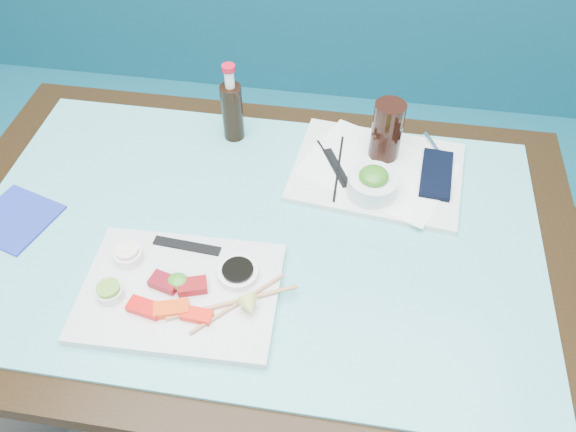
# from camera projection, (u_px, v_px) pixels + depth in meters

# --- Properties ---
(booth_bench) EXTENTS (3.00, 0.56, 1.17)m
(booth_bench) POSITION_uv_depth(u_px,v_px,m) (304.00, 125.00, 2.04)
(booth_bench) COLOR #0F4F5F
(booth_bench) RESTS_ON ground
(dining_table) EXTENTS (1.40, 0.90, 0.75)m
(dining_table) POSITION_uv_depth(u_px,v_px,m) (256.00, 257.00, 1.27)
(dining_table) COLOR black
(dining_table) RESTS_ON ground
(glass_top) EXTENTS (1.22, 0.76, 0.01)m
(glass_top) POSITION_uv_depth(u_px,v_px,m) (254.00, 233.00, 1.21)
(glass_top) COLOR #5EBBBD
(glass_top) RESTS_ON dining_table
(sashimi_plate) EXTENTS (0.39, 0.28, 0.02)m
(sashimi_plate) POSITION_uv_depth(u_px,v_px,m) (180.00, 292.00, 1.09)
(sashimi_plate) COLOR silver
(sashimi_plate) RESTS_ON glass_top
(salmon_left) EXTENTS (0.07, 0.04, 0.02)m
(salmon_left) POSITION_uv_depth(u_px,v_px,m) (145.00, 308.00, 1.05)
(salmon_left) COLOR red
(salmon_left) RESTS_ON sashimi_plate
(salmon_mid) EXTENTS (0.07, 0.05, 0.02)m
(salmon_mid) POSITION_uv_depth(u_px,v_px,m) (171.00, 309.00, 1.04)
(salmon_mid) COLOR #FF450A
(salmon_mid) RESTS_ON sashimi_plate
(salmon_right) EXTENTS (0.06, 0.03, 0.01)m
(salmon_right) POSITION_uv_depth(u_px,v_px,m) (197.00, 315.00, 1.04)
(salmon_right) COLOR #FF1C0A
(salmon_right) RESTS_ON sashimi_plate
(tuna_left) EXTENTS (0.06, 0.05, 0.02)m
(tuna_left) POSITION_uv_depth(u_px,v_px,m) (165.00, 282.00, 1.08)
(tuna_left) COLOR maroon
(tuna_left) RESTS_ON sashimi_plate
(tuna_right) EXTENTS (0.06, 0.05, 0.02)m
(tuna_right) POSITION_uv_depth(u_px,v_px,m) (192.00, 286.00, 1.08)
(tuna_right) COLOR maroon
(tuna_right) RESTS_ON sashimi_plate
(seaweed_garnish) EXTENTS (0.05, 0.05, 0.02)m
(seaweed_garnish) POSITION_uv_depth(u_px,v_px,m) (178.00, 281.00, 1.08)
(seaweed_garnish) COLOR #3B9121
(seaweed_garnish) RESTS_ON sashimi_plate
(ramekin_wasabi) EXTENTS (0.06, 0.06, 0.02)m
(ramekin_wasabi) POSITION_uv_depth(u_px,v_px,m) (110.00, 293.00, 1.07)
(ramekin_wasabi) COLOR white
(ramekin_wasabi) RESTS_ON sashimi_plate
(wasabi_fill) EXTENTS (0.05, 0.05, 0.01)m
(wasabi_fill) POSITION_uv_depth(u_px,v_px,m) (108.00, 288.00, 1.05)
(wasabi_fill) COLOR #67A535
(wasabi_fill) RESTS_ON ramekin_wasabi
(ramekin_ginger) EXTENTS (0.08, 0.08, 0.02)m
(ramekin_ginger) POSITION_uv_depth(u_px,v_px,m) (129.00, 256.00, 1.12)
(ramekin_ginger) COLOR white
(ramekin_ginger) RESTS_ON sashimi_plate
(ginger_fill) EXTENTS (0.05, 0.05, 0.01)m
(ginger_fill) POSITION_uv_depth(u_px,v_px,m) (127.00, 250.00, 1.11)
(ginger_fill) COLOR #FFEAD1
(ginger_fill) RESTS_ON ramekin_ginger
(soy_dish) EXTENTS (0.09, 0.09, 0.02)m
(soy_dish) POSITION_uv_depth(u_px,v_px,m) (238.00, 273.00, 1.10)
(soy_dish) COLOR white
(soy_dish) RESTS_ON sashimi_plate
(soy_fill) EXTENTS (0.08, 0.08, 0.01)m
(soy_fill) POSITION_uv_depth(u_px,v_px,m) (238.00, 270.00, 1.09)
(soy_fill) COLOR black
(soy_fill) RESTS_ON soy_dish
(lemon_wedge) EXTENTS (0.05, 0.05, 0.04)m
(lemon_wedge) POSITION_uv_depth(u_px,v_px,m) (249.00, 307.00, 1.03)
(lemon_wedge) COLOR #D4D565
(lemon_wedge) RESTS_ON sashimi_plate
(chopstick_sleeve) EXTENTS (0.14, 0.03, 0.00)m
(chopstick_sleeve) POSITION_uv_depth(u_px,v_px,m) (187.00, 246.00, 1.15)
(chopstick_sleeve) COLOR black
(chopstick_sleeve) RESTS_ON sashimi_plate
(wooden_chopstick_a) EXTENTS (0.23, 0.12, 0.01)m
(wooden_chopstick_a) POSITION_uv_depth(u_px,v_px,m) (233.00, 302.00, 1.06)
(wooden_chopstick_a) COLOR tan
(wooden_chopstick_a) RESTS_ON sashimi_plate
(wooden_chopstick_b) EXTENTS (0.15, 0.16, 0.01)m
(wooden_chopstick_b) POSITION_uv_depth(u_px,v_px,m) (239.00, 303.00, 1.06)
(wooden_chopstick_b) COLOR tan
(wooden_chopstick_b) RESTS_ON sashimi_plate
(serving_tray) EXTENTS (0.42, 0.33, 0.01)m
(serving_tray) POSITION_uv_depth(u_px,v_px,m) (377.00, 172.00, 1.32)
(serving_tray) COLOR silver
(serving_tray) RESTS_ON glass_top
(paper_placemat) EXTENTS (0.39, 0.34, 0.00)m
(paper_placemat) POSITION_uv_depth(u_px,v_px,m) (377.00, 169.00, 1.31)
(paper_placemat) COLOR white
(paper_placemat) RESTS_ON serving_tray
(seaweed_bowl) EXTENTS (0.12, 0.12, 0.05)m
(seaweed_bowl) POSITION_uv_depth(u_px,v_px,m) (372.00, 185.00, 1.25)
(seaweed_bowl) COLOR silver
(seaweed_bowl) RESTS_ON serving_tray
(seaweed_salad) EXTENTS (0.09, 0.09, 0.03)m
(seaweed_salad) POSITION_uv_depth(u_px,v_px,m) (374.00, 176.00, 1.23)
(seaweed_salad) COLOR #317A1C
(seaweed_salad) RESTS_ON seaweed_bowl
(cola_glass) EXTENTS (0.08, 0.08, 0.15)m
(cola_glass) POSITION_uv_depth(u_px,v_px,m) (387.00, 131.00, 1.29)
(cola_glass) COLOR black
(cola_glass) RESTS_ON serving_tray
(navy_pouch) EXTENTS (0.08, 0.16, 0.01)m
(navy_pouch) POSITION_uv_depth(u_px,v_px,m) (436.00, 174.00, 1.29)
(navy_pouch) COLOR black
(navy_pouch) RESTS_ON serving_tray
(fork) EXTENTS (0.05, 0.08, 0.01)m
(fork) POSITION_uv_depth(u_px,v_px,m) (433.00, 144.00, 1.36)
(fork) COLOR silver
(fork) RESTS_ON serving_tray
(black_chopstick_a) EXTENTS (0.11, 0.18, 0.01)m
(black_chopstick_a) POSITION_uv_depth(u_px,v_px,m) (335.00, 167.00, 1.31)
(black_chopstick_a) COLOR black
(black_chopstick_a) RESTS_ON serving_tray
(black_chopstick_b) EXTENTS (0.01, 0.22, 0.01)m
(black_chopstick_b) POSITION_uv_depth(u_px,v_px,m) (338.00, 167.00, 1.31)
(black_chopstick_b) COLOR black
(black_chopstick_b) RESTS_ON serving_tray
(tray_sleeve) EXTENTS (0.08, 0.13, 0.00)m
(tray_sleeve) POSITION_uv_depth(u_px,v_px,m) (337.00, 168.00, 1.31)
(tray_sleeve) COLOR black
(tray_sleeve) RESTS_ON serving_tray
(cola_bottle_body) EXTENTS (0.06, 0.06, 0.15)m
(cola_bottle_body) POSITION_uv_depth(u_px,v_px,m) (232.00, 112.00, 1.36)
(cola_bottle_body) COLOR black
(cola_bottle_body) RESTS_ON glass_top
(cola_bottle_neck) EXTENTS (0.03, 0.03, 0.04)m
(cola_bottle_neck) POSITION_uv_depth(u_px,v_px,m) (229.00, 79.00, 1.29)
(cola_bottle_neck) COLOR white
(cola_bottle_neck) RESTS_ON cola_bottle_body
(cola_bottle_cap) EXTENTS (0.04, 0.04, 0.01)m
(cola_bottle_cap) POSITION_uv_depth(u_px,v_px,m) (228.00, 68.00, 1.27)
(cola_bottle_cap) COLOR red
(cola_bottle_cap) RESTS_ON cola_bottle_neck
(blue_napkin) EXTENTS (0.19, 0.19, 0.01)m
(blue_napkin) POSITION_uv_depth(u_px,v_px,m) (15.00, 219.00, 1.23)
(blue_napkin) COLOR #1C2D9C
(blue_napkin) RESTS_ON glass_top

